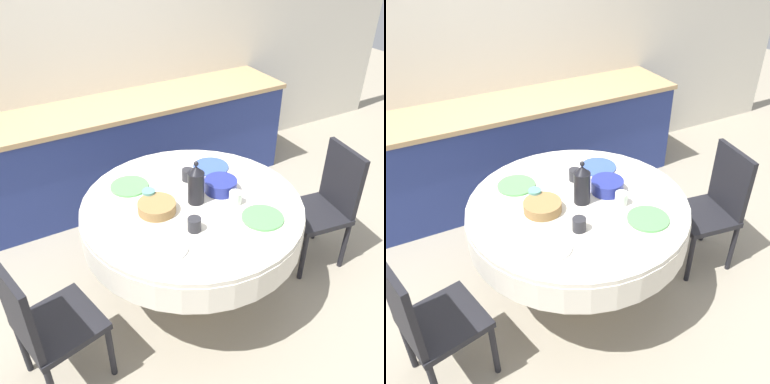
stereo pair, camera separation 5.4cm
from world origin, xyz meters
TOP-DOWN VIEW (x-y plane):
  - ground_plane at (0.00, 0.00)m, footprint 12.00×12.00m
  - wall_back at (0.00, 1.73)m, footprint 7.00×0.05m
  - kitchen_counter at (0.00, 1.39)m, footprint 3.24×0.64m
  - dining_table at (0.00, 0.00)m, footprint 1.37×1.37m
  - chair_left at (1.02, -0.15)m, footprint 0.45×0.45m
  - chair_right at (-1.00, -0.23)m, footprint 0.48×0.48m
  - plate_near_left at (-0.33, -0.29)m, footprint 0.25×0.25m
  - cup_near_left at (-0.12, -0.24)m, footprint 0.08×0.08m
  - plate_near_right at (0.28, -0.34)m, footprint 0.25×0.25m
  - cup_near_right at (0.23, -0.13)m, footprint 0.08×0.08m
  - plate_far_left at (-0.27, 0.35)m, footprint 0.25×0.25m
  - cup_far_left at (-0.22, 0.14)m, footprint 0.08×0.08m
  - plate_far_right at (0.32, 0.30)m, footprint 0.25×0.25m
  - cup_far_right at (0.10, 0.24)m, footprint 0.08×0.08m
  - coffee_carafe at (0.03, 0.00)m, footprint 0.10×0.10m
  - bread_basket at (-0.22, 0.03)m, footprint 0.23×0.23m
  - fruit_bowl at (0.22, 0.03)m, footprint 0.21×0.21m

SIDE VIEW (x-z plane):
  - ground_plane at x=0.00m, z-range 0.00..0.00m
  - kitchen_counter at x=0.00m, z-range 0.00..0.88m
  - chair_left at x=1.02m, z-range 0.04..0.95m
  - chair_right at x=-1.00m, z-range 0.04..0.95m
  - dining_table at x=0.00m, z-range 0.26..1.01m
  - plate_near_left at x=-0.33m, z-range 0.76..0.77m
  - plate_near_right at x=0.28m, z-range 0.76..0.77m
  - plate_far_left at x=-0.27m, z-range 0.76..0.77m
  - plate_far_right at x=0.32m, z-range 0.76..0.77m
  - bread_basket at x=-0.22m, z-range 0.76..0.82m
  - fruit_bowl at x=0.22m, z-range 0.76..0.83m
  - cup_near_left at x=-0.12m, z-range 0.76..0.84m
  - cup_near_right at x=0.23m, z-range 0.76..0.84m
  - cup_far_left at x=-0.22m, z-range 0.76..0.84m
  - cup_far_right at x=0.10m, z-range 0.76..0.84m
  - coffee_carafe at x=0.03m, z-range 0.74..1.02m
  - wall_back at x=0.00m, z-range 0.00..2.60m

